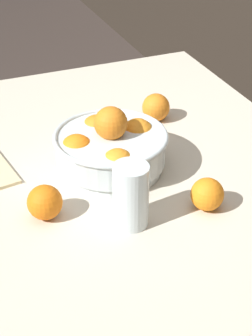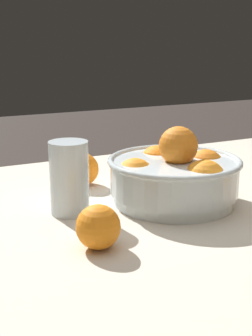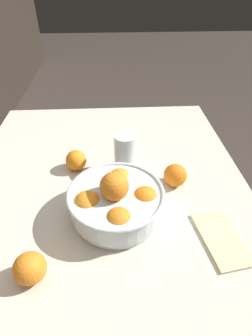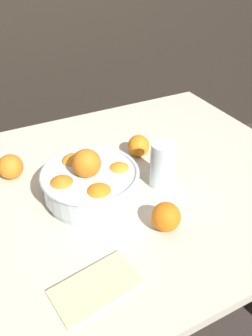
% 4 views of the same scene
% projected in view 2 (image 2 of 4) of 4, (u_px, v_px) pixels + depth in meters
% --- Properties ---
extents(dining_table, '(1.31, 0.95, 0.72)m').
position_uv_depth(dining_table, '(160.00, 245.00, 0.93)').
color(dining_table, beige).
rests_on(dining_table, ground_plane).
extents(fruit_bowl, '(0.27, 0.27, 0.16)m').
position_uv_depth(fruit_bowl, '(175.00, 176.00, 0.95)').
color(fruit_bowl, silver).
rests_on(fruit_bowl, dining_table).
extents(juice_glass, '(0.07, 0.07, 0.14)m').
position_uv_depth(juice_glass, '(69.00, 181.00, 0.89)').
color(juice_glass, '#F4A314').
rests_on(juice_glass, dining_table).
extents(orange_loose_front, '(0.08, 0.08, 0.08)m').
position_uv_depth(orange_loose_front, '(82.00, 169.00, 1.07)').
color(orange_loose_front, orange).
rests_on(orange_loose_front, dining_table).
extents(orange_loose_aside, '(0.07, 0.07, 0.07)m').
position_uv_depth(orange_loose_aside, '(98.00, 227.00, 0.74)').
color(orange_loose_aside, orange).
rests_on(orange_loose_aside, dining_table).
extents(napkin, '(0.20, 0.13, 0.01)m').
position_uv_depth(napkin, '(150.00, 164.00, 1.25)').
color(napkin, beige).
rests_on(napkin, dining_table).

